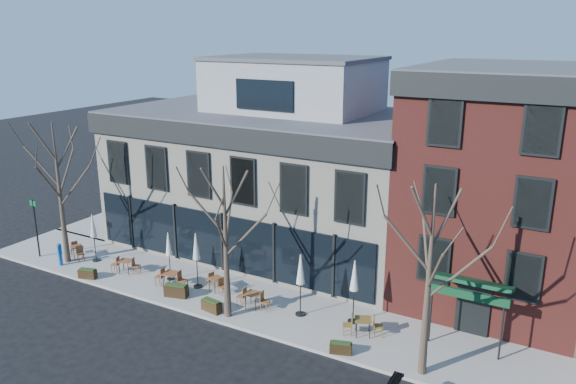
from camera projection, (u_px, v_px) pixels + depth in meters
The scene contains 25 objects.
ground at pixel (224, 274), 30.35m from camera, with size 120.00×120.00×0.00m, color black.
sidewalk_front at pixel (253, 303), 27.01m from camera, with size 33.50×4.70×0.15m, color gray.
sidewalk_side at pixel (146, 211), 40.65m from camera, with size 4.50×12.00×0.15m, color gray.
corner_building at pixel (273, 170), 33.24m from camera, with size 18.39×10.39×11.10m.
red_brick_building at pixel (503, 184), 26.84m from camera, with size 8.20×11.78×11.18m.
tree_corner at pixel (60, 192), 30.48m from camera, with size 3.93×3.98×7.92m.
tree_mid at pixel (226, 241), 24.61m from camera, with size 3.50×3.55×7.04m.
tree_right at pixel (429, 280), 20.31m from camera, with size 3.72×3.77×7.48m.
sign_pole at pixel (36, 225), 31.78m from camera, with size 0.50×0.10×3.40m.
call_box at pixel (60, 253), 30.92m from camera, with size 0.27×0.26×1.31m.
cafe_set_0 at pixel (77, 250), 32.09m from camera, with size 1.59×0.99×0.83m.
cafe_set_1 at pixel (126, 265), 30.06m from camera, with size 1.66×0.92×0.85m.
cafe_set_2 at pixel (171, 278), 28.34m from camera, with size 1.85×0.82×0.95m.
cafe_set_3 at pixel (216, 283), 28.00m from camera, with size 1.60×0.88×0.82m.
cafe_set_4 at pixel (253, 298), 26.27m from camera, with size 1.73×0.73×0.90m.
cafe_set_5 at pixel (363, 325), 23.89m from camera, with size 1.77×1.13×0.92m.
umbrella_0 at pixel (93, 228), 31.16m from camera, with size 0.44×0.44×2.76m.
umbrella_1 at pixel (169, 247), 28.87m from camera, with size 0.41×0.41×2.59m.
umbrella_2 at pixel (196, 249), 27.92m from camera, with size 0.46×0.46×2.90m.
umbrella_3 at pixel (301, 273), 25.14m from camera, with size 0.48×0.48×2.97m.
umbrella_4 at pixel (354, 279), 24.50m from camera, with size 0.47×0.47×2.97m.
planter_0 at pixel (88, 273), 29.44m from camera, with size 1.00×0.63×0.52m.
planter_1 at pixel (176, 290), 27.41m from camera, with size 1.22×0.73×0.64m.
planter_2 at pixel (212, 306), 25.98m from camera, with size 1.06×0.55×0.57m.
planter_3 at pixel (341, 348), 22.61m from camera, with size 0.95×0.61×0.49m.
Camera 1 is at (16.67, -22.64, 12.76)m, focal length 35.00 mm.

